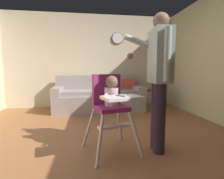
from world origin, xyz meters
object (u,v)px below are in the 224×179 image
(sippy_cup, at_px, (151,88))
(wall_clock, at_px, (118,38))
(adult_standing, at_px, (159,75))
(side_table, at_px, (150,95))
(high_chair, at_px, (111,99))
(couch, at_px, (99,97))

(sippy_cup, xyz_separation_m, wall_clock, (-0.70, 0.75, 1.32))
(adult_standing, relative_size, side_table, 3.20)
(high_chair, relative_size, sippy_cup, 9.56)
(side_table, distance_m, sippy_cup, 0.19)
(couch, distance_m, high_chair, 2.33)
(couch, relative_size, adult_standing, 1.32)
(high_chair, distance_m, wall_clock, 3.10)
(adult_standing, bearing_deg, side_table, -103.38)
(couch, height_order, side_table, couch)
(adult_standing, relative_size, wall_clock, 5.13)
(high_chair, height_order, sippy_cup, high_chair)
(side_table, xyz_separation_m, wall_clock, (-0.70, 0.75, 1.51))
(side_table, relative_size, sippy_cup, 5.20)
(sippy_cup, bearing_deg, wall_clock, 133.29)
(side_table, xyz_separation_m, sippy_cup, (0.00, 0.00, 0.19))
(side_table, bearing_deg, wall_clock, 133.23)
(high_chair, bearing_deg, wall_clock, 153.36)
(high_chair, xyz_separation_m, adult_standing, (0.57, -0.06, 0.29))
(adult_standing, height_order, side_table, adult_standing)
(couch, height_order, wall_clock, wall_clock)
(high_chair, bearing_deg, side_table, 132.97)
(couch, relative_size, side_table, 4.24)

